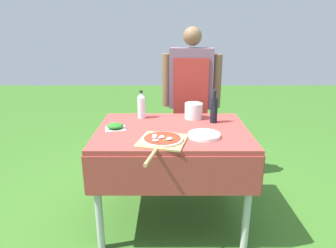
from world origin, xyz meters
TOP-DOWN VIEW (x-y plane):
  - ground_plane at (0.00, 0.00)m, footprint 12.00×12.00m
  - prep_table at (0.00, 0.00)m, footprint 1.17×0.88m
  - person_cook at (0.19, 0.74)m, footprint 0.58×0.23m
  - pizza_on_peel at (-0.08, -0.28)m, footprint 0.37×0.58m
  - oil_bottle at (0.34, 0.17)m, footprint 0.06×0.06m
  - water_bottle at (-0.26, 0.29)m, footprint 0.07×0.07m
  - herb_container at (-0.44, 0.00)m, footprint 0.17×0.16m
  - mixing_tub at (0.18, 0.28)m, footprint 0.15×0.15m
  - plate_stack at (0.22, -0.17)m, footprint 0.23×0.23m

SIDE VIEW (x-z plane):
  - ground_plane at x=0.00m, z-range 0.00..0.00m
  - prep_table at x=0.00m, z-range 0.29..1.08m
  - plate_stack at x=0.22m, z-range 0.79..0.82m
  - pizza_on_peel at x=-0.08m, z-range 0.78..0.83m
  - herb_container at x=-0.44m, z-range 0.79..0.84m
  - mixing_tub at x=0.18m, z-range 0.79..0.92m
  - oil_bottle at x=0.34m, z-range 0.76..1.04m
  - water_bottle at x=-0.26m, z-range 0.78..1.02m
  - person_cook at x=0.19m, z-range 0.14..1.68m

